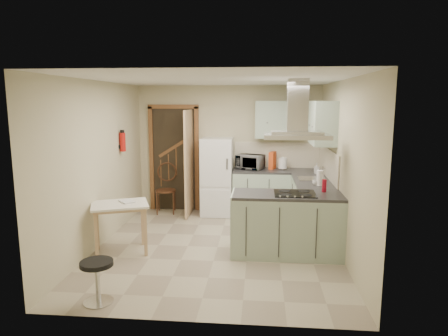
# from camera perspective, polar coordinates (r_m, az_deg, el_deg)

# --- Properties ---
(floor) EXTENTS (4.20, 4.20, 0.00)m
(floor) POSITION_cam_1_polar(r_m,az_deg,el_deg) (6.20, -0.93, -11.23)
(floor) COLOR tan
(floor) RESTS_ON ground
(ceiling) EXTENTS (4.20, 4.20, 0.00)m
(ceiling) POSITION_cam_1_polar(r_m,az_deg,el_deg) (5.80, -0.99, 12.51)
(ceiling) COLOR silver
(ceiling) RESTS_ON back_wall
(back_wall) EXTENTS (3.60, 0.00, 3.60)m
(back_wall) POSITION_cam_1_polar(r_m,az_deg,el_deg) (7.95, 0.67, 2.69)
(back_wall) COLOR #C0B995
(back_wall) RESTS_ON floor
(left_wall) EXTENTS (0.00, 4.20, 4.20)m
(left_wall) POSITION_cam_1_polar(r_m,az_deg,el_deg) (6.32, -17.40, 0.47)
(left_wall) COLOR #C0B995
(left_wall) RESTS_ON floor
(right_wall) EXTENTS (0.00, 4.20, 4.20)m
(right_wall) POSITION_cam_1_polar(r_m,az_deg,el_deg) (5.96, 16.52, -0.02)
(right_wall) COLOR #C0B995
(right_wall) RESTS_ON floor
(doorway) EXTENTS (1.10, 0.12, 2.10)m
(doorway) POSITION_cam_1_polar(r_m,az_deg,el_deg) (8.10, -7.13, 1.32)
(doorway) COLOR brown
(doorway) RESTS_ON floor
(fridge) EXTENTS (0.60, 0.60, 1.50)m
(fridge) POSITION_cam_1_polar(r_m,az_deg,el_deg) (7.75, -0.99, -1.23)
(fridge) COLOR white
(fridge) RESTS_ON floor
(counter_back) EXTENTS (1.08, 0.60, 0.90)m
(counter_back) POSITION_cam_1_polar(r_m,az_deg,el_deg) (7.76, 5.35, -3.51)
(counter_back) COLOR #9EB2A0
(counter_back) RESTS_ON floor
(counter_right) EXTENTS (0.60, 1.95, 0.90)m
(counter_right) POSITION_cam_1_polar(r_m,az_deg,el_deg) (7.16, 12.11, -4.81)
(counter_right) COLOR #9EB2A0
(counter_right) RESTS_ON floor
(splashback) EXTENTS (1.68, 0.02, 0.50)m
(splashback) POSITION_cam_1_polar(r_m,az_deg,el_deg) (7.93, 7.60, 1.86)
(splashback) COLOR beige
(splashback) RESTS_ON counter_back
(wall_cabinet_back) EXTENTS (0.85, 0.35, 0.70)m
(wall_cabinet_back) POSITION_cam_1_polar(r_m,az_deg,el_deg) (7.70, 7.68, 6.87)
(wall_cabinet_back) COLOR #9EB2A0
(wall_cabinet_back) RESTS_ON back_wall
(wall_cabinet_right) EXTENTS (0.35, 0.90, 0.70)m
(wall_cabinet_right) POSITION_cam_1_polar(r_m,az_deg,el_deg) (6.70, 13.88, 6.28)
(wall_cabinet_right) COLOR #9EB2A0
(wall_cabinet_right) RESTS_ON right_wall
(peninsula) EXTENTS (1.55, 0.65, 0.90)m
(peninsula) POSITION_cam_1_polar(r_m,az_deg,el_deg) (5.87, 8.97, -7.93)
(peninsula) COLOR #9EB2A0
(peninsula) RESTS_ON floor
(hob) EXTENTS (0.58, 0.50, 0.01)m
(hob) POSITION_cam_1_polar(r_m,az_deg,el_deg) (5.75, 10.09, -3.60)
(hob) COLOR black
(hob) RESTS_ON peninsula
(extractor_hood) EXTENTS (0.90, 0.55, 0.10)m
(extractor_hood) POSITION_cam_1_polar(r_m,az_deg,el_deg) (5.63, 10.33, 4.50)
(extractor_hood) COLOR silver
(extractor_hood) RESTS_ON ceiling
(sink) EXTENTS (0.45, 0.40, 0.01)m
(sink) POSITION_cam_1_polar(r_m,az_deg,el_deg) (6.89, 12.42, -1.50)
(sink) COLOR silver
(sink) RESTS_ON counter_right
(fire_extinguisher) EXTENTS (0.10, 0.10, 0.32)m
(fire_extinguisher) POSITION_cam_1_polar(r_m,az_deg,el_deg) (7.11, -14.28, 3.61)
(fire_extinguisher) COLOR #B2140F
(fire_extinguisher) RESTS_ON left_wall
(drop_leaf_table) EXTENTS (0.95, 0.84, 0.74)m
(drop_leaf_table) POSITION_cam_1_polar(r_m,az_deg,el_deg) (6.07, -14.55, -8.32)
(drop_leaf_table) COLOR tan
(drop_leaf_table) RESTS_ON floor
(bentwood_chair) EXTENTS (0.45, 0.45, 0.90)m
(bentwood_chair) POSITION_cam_1_polar(r_m,az_deg,el_deg) (7.99, -8.33, -3.21)
(bentwood_chair) COLOR #4E2F1A
(bentwood_chair) RESTS_ON floor
(stool) EXTENTS (0.46, 0.46, 0.48)m
(stool) POSITION_cam_1_polar(r_m,az_deg,el_deg) (4.76, -17.62, -15.22)
(stool) COLOR black
(stool) RESTS_ON floor
(microwave) EXTENTS (0.58, 0.49, 0.27)m
(microwave) POSITION_cam_1_polar(r_m,az_deg,el_deg) (7.72, 3.76, 0.87)
(microwave) COLOR black
(microwave) RESTS_ON counter_back
(kettle) EXTENTS (0.18, 0.18, 0.24)m
(kettle) POSITION_cam_1_polar(r_m,az_deg,el_deg) (7.72, 8.39, 0.67)
(kettle) COLOR white
(kettle) RESTS_ON counter_back
(cereal_box) EXTENTS (0.16, 0.24, 0.33)m
(cereal_box) POSITION_cam_1_polar(r_m,az_deg,el_deg) (7.76, 6.93, 1.08)
(cereal_box) COLOR #DE4A1A
(cereal_box) RESTS_ON counter_back
(soap_bottle) EXTENTS (0.09, 0.09, 0.19)m
(soap_bottle) POSITION_cam_1_polar(r_m,az_deg,el_deg) (7.40, 13.09, -0.09)
(soap_bottle) COLOR #9FA1AA
(soap_bottle) RESTS_ON counter_right
(paper_towel) EXTENTS (0.13, 0.13, 0.25)m
(paper_towel) POSITION_cam_1_polar(r_m,az_deg,el_deg) (6.35, 13.52, -1.36)
(paper_towel) COLOR white
(paper_towel) RESTS_ON counter_right
(cup) EXTENTS (0.13, 0.13, 0.08)m
(cup) POSITION_cam_1_polar(r_m,az_deg,el_deg) (6.39, 12.99, -2.06)
(cup) COLOR silver
(cup) RESTS_ON counter_right
(red_bottle) EXTENTS (0.08, 0.08, 0.18)m
(red_bottle) POSITION_cam_1_polar(r_m,az_deg,el_deg) (5.95, 14.13, -2.47)
(red_bottle) COLOR #AC0E23
(red_bottle) RESTS_ON peninsula
(book) EXTENTS (0.28, 0.29, 0.10)m
(book) POSITION_cam_1_polar(r_m,az_deg,el_deg) (5.99, -14.47, -4.36)
(book) COLOR brown
(book) RESTS_ON drop_leaf_table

